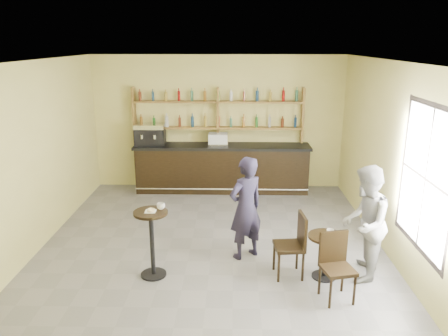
{
  "coord_description": "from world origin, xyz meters",
  "views": [
    {
      "loc": [
        0.37,
        -6.91,
        3.51
      ],
      "look_at": [
        0.2,
        0.8,
        1.25
      ],
      "focal_mm": 35.0,
      "sensor_mm": 36.0,
      "label": 1
    }
  ],
  "objects_px": {
    "pastry_case": "(218,139)",
    "pedestal_table": "(152,244)",
    "patron_second": "(364,223)",
    "espresso_machine": "(150,134)",
    "chair_west": "(289,246)",
    "cafe_table": "(325,257)",
    "man_main": "(246,208)",
    "chair_south": "(338,269)",
    "bar_counter": "(222,168)"
  },
  "relations": [
    {
      "from": "pastry_case",
      "to": "pedestal_table",
      "type": "bearing_deg",
      "value": -107.38
    },
    {
      "from": "pedestal_table",
      "to": "patron_second",
      "type": "xyz_separation_m",
      "value": [
        3.19,
        0.04,
        0.35
      ]
    },
    {
      "from": "espresso_machine",
      "to": "chair_west",
      "type": "height_order",
      "value": "espresso_machine"
    },
    {
      "from": "pastry_case",
      "to": "cafe_table",
      "type": "bearing_deg",
      "value": -71.63
    },
    {
      "from": "man_main",
      "to": "chair_south",
      "type": "height_order",
      "value": "man_main"
    },
    {
      "from": "pedestal_table",
      "to": "patron_second",
      "type": "distance_m",
      "value": 3.21
    },
    {
      "from": "bar_counter",
      "to": "chair_south",
      "type": "height_order",
      "value": "bar_counter"
    },
    {
      "from": "bar_counter",
      "to": "patron_second",
      "type": "relative_size",
      "value": 2.35
    },
    {
      "from": "pedestal_table",
      "to": "chair_west",
      "type": "xyz_separation_m",
      "value": [
        2.09,
        0.05,
        -0.03
      ]
    },
    {
      "from": "cafe_table",
      "to": "chair_west",
      "type": "relative_size",
      "value": 0.7
    },
    {
      "from": "chair_south",
      "to": "cafe_table",
      "type": "bearing_deg",
      "value": 81.56
    },
    {
      "from": "chair_west",
      "to": "bar_counter",
      "type": "bearing_deg",
      "value": -170.01
    },
    {
      "from": "pedestal_table",
      "to": "man_main",
      "type": "distance_m",
      "value": 1.61
    },
    {
      "from": "espresso_machine",
      "to": "patron_second",
      "type": "bearing_deg",
      "value": -46.86
    },
    {
      "from": "man_main",
      "to": "cafe_table",
      "type": "relative_size",
      "value": 2.49
    },
    {
      "from": "bar_counter",
      "to": "chair_south",
      "type": "xyz_separation_m",
      "value": [
        1.73,
        -4.64,
        -0.08
      ]
    },
    {
      "from": "espresso_machine",
      "to": "cafe_table",
      "type": "xyz_separation_m",
      "value": [
        3.38,
        -4.04,
        -1.03
      ]
    },
    {
      "from": "bar_counter",
      "to": "cafe_table",
      "type": "height_order",
      "value": "bar_counter"
    },
    {
      "from": "man_main",
      "to": "cafe_table",
      "type": "xyz_separation_m",
      "value": [
        1.2,
        -0.65,
        -0.52
      ]
    },
    {
      "from": "pastry_case",
      "to": "espresso_machine",
      "type": "bearing_deg",
      "value": 174.71
    },
    {
      "from": "bar_counter",
      "to": "pedestal_table",
      "type": "distance_m",
      "value": 4.15
    },
    {
      "from": "pedestal_table",
      "to": "pastry_case",
      "type": "bearing_deg",
      "value": 77.91
    },
    {
      "from": "bar_counter",
      "to": "patron_second",
      "type": "bearing_deg",
      "value": -60.84
    },
    {
      "from": "pedestal_table",
      "to": "chair_south",
      "type": "bearing_deg",
      "value": -12.56
    },
    {
      "from": "cafe_table",
      "to": "patron_second",
      "type": "relative_size",
      "value": 0.39
    },
    {
      "from": "pastry_case",
      "to": "chair_west",
      "type": "distance_m",
      "value": 4.24
    },
    {
      "from": "espresso_machine",
      "to": "pastry_case",
      "type": "bearing_deg",
      "value": -1.36
    },
    {
      "from": "espresso_machine",
      "to": "pedestal_table",
      "type": "height_order",
      "value": "espresso_machine"
    },
    {
      "from": "pastry_case",
      "to": "patron_second",
      "type": "xyz_separation_m",
      "value": [
        2.33,
        -4.01,
        -0.38
      ]
    },
    {
      "from": "patron_second",
      "to": "chair_west",
      "type": "bearing_deg",
      "value": -69.02
    },
    {
      "from": "bar_counter",
      "to": "man_main",
      "type": "height_order",
      "value": "man_main"
    },
    {
      "from": "cafe_table",
      "to": "chair_south",
      "type": "xyz_separation_m",
      "value": [
        0.05,
        -0.6,
        0.13
      ]
    },
    {
      "from": "patron_second",
      "to": "man_main",
      "type": "bearing_deg",
      "value": -87.55
    },
    {
      "from": "pastry_case",
      "to": "man_main",
      "type": "distance_m",
      "value": 3.46
    },
    {
      "from": "pastry_case",
      "to": "cafe_table",
      "type": "distance_m",
      "value": 4.51
    },
    {
      "from": "pedestal_table",
      "to": "chair_west",
      "type": "height_order",
      "value": "pedestal_table"
    },
    {
      "from": "pastry_case",
      "to": "patron_second",
      "type": "bearing_deg",
      "value": -65.12
    },
    {
      "from": "espresso_machine",
      "to": "chair_west",
      "type": "bearing_deg",
      "value": -56.04
    },
    {
      "from": "man_main",
      "to": "patron_second",
      "type": "bearing_deg",
      "value": 125.58
    },
    {
      "from": "espresso_machine",
      "to": "cafe_table",
      "type": "height_order",
      "value": "espresso_machine"
    },
    {
      "from": "bar_counter",
      "to": "patron_second",
      "type": "height_order",
      "value": "patron_second"
    },
    {
      "from": "pedestal_table",
      "to": "cafe_table",
      "type": "distance_m",
      "value": 2.64
    },
    {
      "from": "pedestal_table",
      "to": "chair_west",
      "type": "distance_m",
      "value": 2.09
    },
    {
      "from": "man_main",
      "to": "pedestal_table",
      "type": "bearing_deg",
      "value": -10.71
    },
    {
      "from": "espresso_machine",
      "to": "man_main",
      "type": "xyz_separation_m",
      "value": [
        2.18,
        -3.39,
        -0.51
      ]
    },
    {
      "from": "bar_counter",
      "to": "espresso_machine",
      "type": "height_order",
      "value": "espresso_machine"
    },
    {
      "from": "bar_counter",
      "to": "patron_second",
      "type": "xyz_separation_m",
      "value": [
        2.24,
        -4.01,
        0.32
      ]
    },
    {
      "from": "cafe_table",
      "to": "patron_second",
      "type": "xyz_separation_m",
      "value": [
        0.56,
        0.03,
        0.54
      ]
    },
    {
      "from": "espresso_machine",
      "to": "pastry_case",
      "type": "distance_m",
      "value": 1.61
    },
    {
      "from": "bar_counter",
      "to": "espresso_machine",
      "type": "distance_m",
      "value": 1.89
    }
  ]
}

